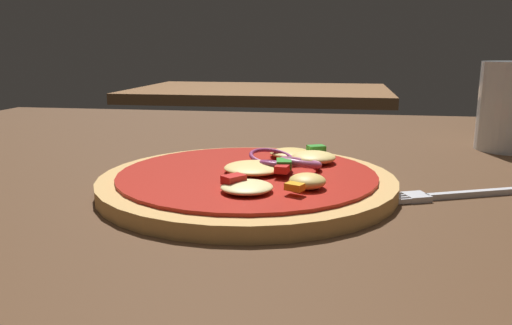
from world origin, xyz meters
The scene contains 5 objects.
dining_table centered at (0.00, 0.00, 0.01)m, with size 1.15×1.03×0.03m.
pizza centered at (0.01, -0.01, 0.04)m, with size 0.25×0.25×0.03m.
fork centered at (0.17, -0.01, 0.03)m, with size 0.16×0.08×0.01m.
beer_glass centered at (0.28, 0.21, 0.08)m, with size 0.08×0.08×0.10m.
background_table centered at (-0.16, 1.09, 0.01)m, with size 0.75×0.50×0.03m.
Camera 1 is at (0.08, -0.43, 0.15)m, focal length 35.69 mm.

